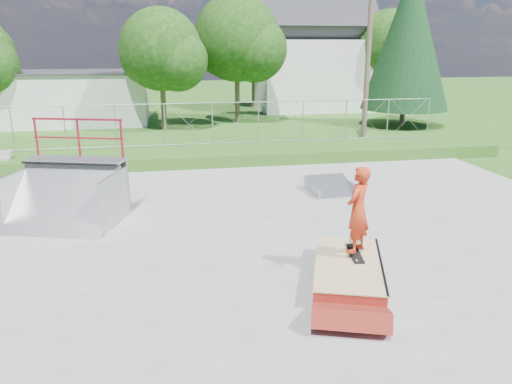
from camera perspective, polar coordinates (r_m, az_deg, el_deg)
ground at (r=11.83m, az=0.32°, el=-6.46°), size 120.00×120.00×0.00m
concrete_pad at (r=11.82m, az=0.32°, el=-6.37°), size 20.00×16.00×0.04m
grass_berm at (r=20.77m, az=-4.65°, el=4.24°), size 24.00×3.00×0.50m
grind_box at (r=10.38m, az=10.47°, el=-8.91°), size 2.14×3.01×0.40m
quarter_pipe at (r=13.92m, az=-21.22°, el=1.73°), size 3.23×2.96×2.68m
flat_bank_ramp at (r=16.31m, az=8.60°, el=0.60°), size 1.47×1.56×0.42m
skateboard at (r=10.59m, az=11.27°, el=-6.98°), size 0.32×0.82×0.13m
skater at (r=10.28m, az=11.54°, el=-2.39°), size 0.77×0.76×1.79m
chain_link_fence at (r=21.55m, az=-5.00°, el=7.78°), size 20.00×0.06×1.80m
utility_building_flat at (r=33.39m, az=-21.10°, el=9.97°), size 10.00×6.00×3.00m
gable_house at (r=38.35m, az=6.42°, el=15.13°), size 8.40×6.08×8.94m
utility_pole at (r=24.65m, az=12.68°, el=14.60°), size 0.24×0.24×8.00m
tree_left_near at (r=28.55m, az=-10.32°, el=15.40°), size 4.76×4.48×6.65m
tree_center at (r=30.91m, az=-1.61°, el=16.82°), size 5.44×5.12×7.60m
tree_right_far at (r=38.20m, az=15.32°, el=15.73°), size 5.10×4.80×7.12m
tree_back_mid at (r=39.26m, az=0.12°, el=14.95°), size 4.08×3.84×5.70m
conifer_tree at (r=31.08m, az=17.06°, el=16.52°), size 5.04×5.04×9.10m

